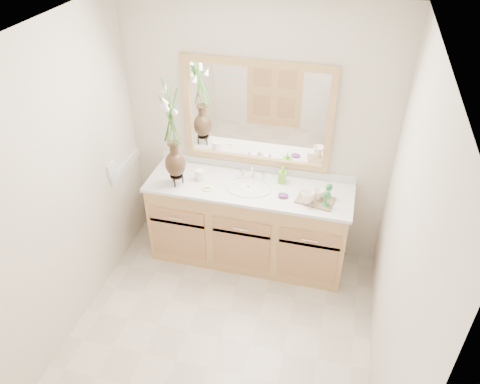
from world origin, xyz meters
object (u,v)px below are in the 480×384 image
(flower_vase, at_px, (172,124))
(tray, at_px, (315,200))
(soap_bottle, at_px, (283,175))
(tumbler, at_px, (199,175))

(flower_vase, xyz_separation_m, tray, (1.23, 0.04, -0.58))
(flower_vase, relative_size, tray, 2.83)
(soap_bottle, bearing_deg, tumbler, -171.22)
(tumbler, distance_m, tray, 1.06)
(tumbler, bearing_deg, tray, -3.98)
(soap_bottle, bearing_deg, flower_vase, -166.30)
(flower_vase, relative_size, tumbler, 9.01)
(soap_bottle, bearing_deg, tray, -36.24)
(tumbler, height_order, soap_bottle, soap_bottle)
(tumbler, relative_size, soap_bottle, 0.66)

